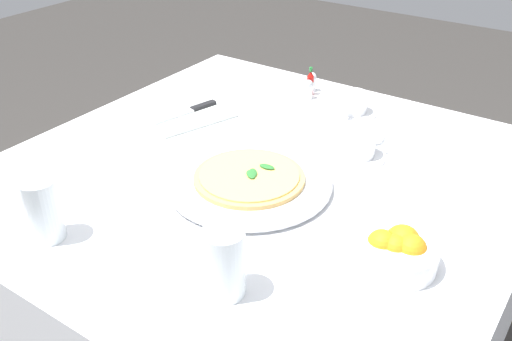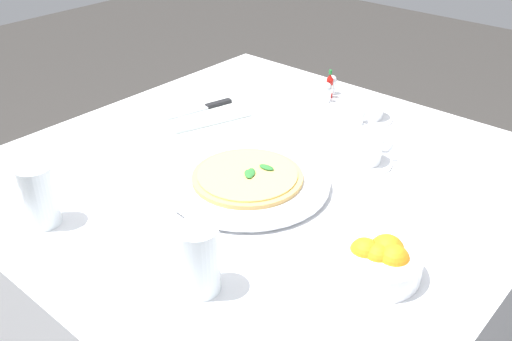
% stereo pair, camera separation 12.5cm
% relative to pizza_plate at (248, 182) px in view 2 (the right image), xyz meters
% --- Properties ---
extents(dining_table, '(1.13, 1.13, 0.73)m').
position_rel_pizza_plate_xyz_m(dining_table, '(-0.07, -0.01, -0.14)').
color(dining_table, white).
rests_on(dining_table, ground_plane).
extents(pizza_plate, '(0.35, 0.35, 0.02)m').
position_rel_pizza_plate_xyz_m(pizza_plate, '(0.00, 0.00, 0.00)').
color(pizza_plate, white).
rests_on(pizza_plate, dining_table).
extents(pizza, '(0.24, 0.24, 0.02)m').
position_rel_pizza_plate_xyz_m(pizza, '(-0.00, 0.00, 0.01)').
color(pizza, '#DBAD60').
rests_on(pizza, pizza_plate).
extents(coffee_cup_right_edge, '(0.13, 0.13, 0.06)m').
position_rel_pizza_plate_xyz_m(coffee_cup_right_edge, '(-0.46, 0.02, 0.02)').
color(coffee_cup_right_edge, white).
rests_on(coffee_cup_right_edge, dining_table).
extents(coffee_cup_back_corner, '(0.13, 0.13, 0.07)m').
position_rel_pizza_plate_xyz_m(coffee_cup_back_corner, '(-0.25, 0.14, 0.02)').
color(coffee_cup_back_corner, white).
rests_on(coffee_cup_back_corner, dining_table).
extents(water_glass_center_back, '(0.07, 0.07, 0.12)m').
position_rel_pizza_plate_xyz_m(water_glass_center_back, '(0.36, -0.21, 0.04)').
color(water_glass_center_back, white).
rests_on(water_glass_center_back, dining_table).
extents(water_glass_near_right, '(0.07, 0.07, 0.12)m').
position_rel_pizza_plate_xyz_m(water_glass_near_right, '(0.29, 0.15, 0.04)').
color(water_glass_near_right, white).
rests_on(water_glass_near_right, dining_table).
extents(napkin_folded, '(0.25, 0.19, 0.02)m').
position_rel_pizza_plate_xyz_m(napkin_folded, '(-0.19, -0.33, -0.00)').
color(napkin_folded, white).
rests_on(napkin_folded, dining_table).
extents(dinner_knife, '(0.19, 0.07, 0.01)m').
position_rel_pizza_plate_xyz_m(dinner_knife, '(-0.18, -0.33, 0.01)').
color(dinner_knife, silver).
rests_on(dinner_knife, napkin_folded).
extents(citrus_bowl, '(0.15, 0.15, 0.07)m').
position_rel_pizza_plate_xyz_m(citrus_bowl, '(0.06, 0.36, 0.02)').
color(citrus_bowl, white).
rests_on(citrus_bowl, dining_table).
extents(hot_sauce_bottle, '(0.02, 0.02, 0.08)m').
position_rel_pizza_plate_xyz_m(hot_sauce_bottle, '(-0.51, -0.14, 0.02)').
color(hot_sauce_bottle, '#B7140F').
rests_on(hot_sauce_bottle, dining_table).
extents(salt_shaker, '(0.03, 0.03, 0.06)m').
position_rel_pizza_plate_xyz_m(salt_shaker, '(-0.48, -0.13, 0.01)').
color(salt_shaker, white).
rests_on(salt_shaker, dining_table).
extents(pepper_shaker, '(0.03, 0.03, 0.06)m').
position_rel_pizza_plate_xyz_m(pepper_shaker, '(-0.54, -0.15, 0.01)').
color(pepper_shaker, white).
rests_on(pepper_shaker, dining_table).
extents(menu_card, '(0.07, 0.06, 0.06)m').
position_rel_pizza_plate_xyz_m(menu_card, '(0.21, -0.40, 0.02)').
color(menu_card, white).
rests_on(menu_card, dining_table).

